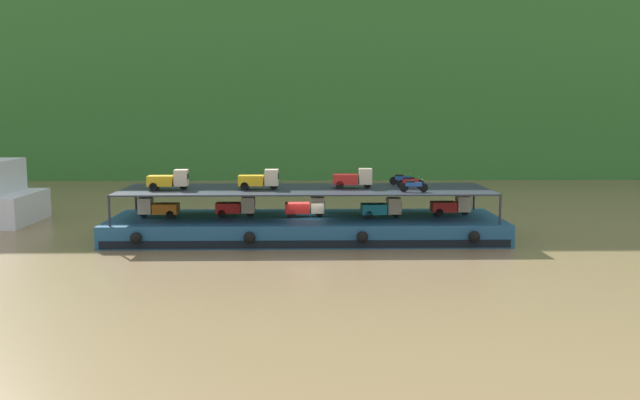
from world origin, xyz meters
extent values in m
plane|color=olive|center=(0.00, 0.00, 0.00)|extent=(400.00, 400.00, 0.00)
cube|color=#33702D|center=(0.00, 55.05, 21.41)|extent=(145.62, 29.65, 42.82)
cube|color=navy|center=(0.00, 0.00, 0.75)|extent=(27.01, 8.02, 1.50)
cube|color=black|center=(0.00, -4.03, 0.35)|extent=(26.47, 0.06, 0.50)
sphere|color=black|center=(-10.80, -4.23, 0.85)|extent=(0.75, 0.75, 0.75)
sphere|color=black|center=(-3.60, -4.23, 0.85)|extent=(0.75, 0.75, 0.75)
sphere|color=black|center=(3.60, -4.23, 0.85)|extent=(0.75, 0.75, 0.75)
sphere|color=black|center=(10.80, -4.23, 0.85)|extent=(0.75, 0.75, 0.75)
cylinder|color=#232833|center=(12.62, 3.53, 2.50)|extent=(0.16, 0.16, 2.00)
cylinder|color=#232833|center=(12.62, -3.53, 2.50)|extent=(0.16, 0.16, 2.00)
cylinder|color=#232833|center=(-12.62, 3.53, 2.50)|extent=(0.16, 0.16, 2.00)
cylinder|color=#232833|center=(-12.62, -3.53, 2.50)|extent=(0.16, 0.16, 2.00)
cube|color=#232833|center=(0.00, 0.00, 3.45)|extent=(25.41, 7.22, 0.10)
cube|color=orange|center=(-9.72, 0.04, 2.13)|extent=(1.73, 1.24, 0.70)
cube|color=beige|center=(-11.12, 0.08, 2.33)|extent=(0.92, 1.02, 1.10)
cube|color=#19232D|center=(-11.59, 0.09, 2.44)|extent=(0.06, 0.85, 0.38)
cylinder|color=black|center=(-11.27, 0.08, 1.78)|extent=(0.56, 0.15, 0.56)
cylinder|color=black|center=(-9.30, 0.56, 1.78)|extent=(0.56, 0.15, 0.56)
cylinder|color=black|center=(-9.33, -0.50, 1.78)|extent=(0.56, 0.15, 0.56)
cube|color=red|center=(-5.43, 0.36, 2.13)|extent=(1.71, 1.22, 0.70)
cube|color=beige|center=(-4.03, 0.37, 2.33)|extent=(0.91, 1.01, 1.10)
cube|color=#19232D|center=(-3.56, 0.38, 2.44)|extent=(0.05, 0.85, 0.38)
cylinder|color=black|center=(-3.88, 0.38, 1.78)|extent=(0.56, 0.15, 0.56)
cylinder|color=black|center=(-5.82, -0.17, 1.78)|extent=(0.56, 0.15, 0.56)
cylinder|color=black|center=(-5.83, 0.89, 1.78)|extent=(0.56, 0.15, 0.56)
cube|color=red|center=(-0.59, 0.16, 2.13)|extent=(1.73, 1.24, 0.70)
cube|color=beige|center=(0.81, 0.19, 2.33)|extent=(0.92, 1.02, 1.10)
cube|color=#19232D|center=(1.28, 0.20, 2.44)|extent=(0.06, 0.85, 0.38)
cylinder|color=black|center=(0.96, 0.19, 1.78)|extent=(0.56, 0.15, 0.56)
cylinder|color=black|center=(-0.98, -0.38, 1.78)|extent=(0.56, 0.15, 0.56)
cylinder|color=black|center=(-1.01, 0.68, 1.78)|extent=(0.56, 0.15, 0.56)
cube|color=teal|center=(4.70, -0.42, 2.13)|extent=(1.77, 1.30, 0.70)
cube|color=#C6B793|center=(6.09, -0.34, 2.33)|extent=(0.96, 1.05, 1.10)
cube|color=#19232D|center=(6.56, -0.31, 2.44)|extent=(0.09, 0.85, 0.38)
cylinder|color=black|center=(6.24, -0.33, 1.78)|extent=(0.57, 0.17, 0.56)
cylinder|color=black|center=(4.33, -0.97, 1.78)|extent=(0.57, 0.17, 0.56)
cylinder|color=black|center=(4.27, 0.08, 1.78)|extent=(0.57, 0.17, 0.56)
cube|color=red|center=(9.74, 0.56, 2.13)|extent=(1.73, 1.24, 0.70)
cube|color=beige|center=(11.14, 0.59, 2.33)|extent=(0.92, 1.02, 1.10)
cube|color=#19232D|center=(11.61, 0.60, 2.44)|extent=(0.06, 0.85, 0.38)
cylinder|color=black|center=(11.29, 0.59, 1.78)|extent=(0.56, 0.15, 0.56)
cylinder|color=black|center=(9.35, 0.02, 1.78)|extent=(0.56, 0.15, 0.56)
cylinder|color=black|center=(9.32, 1.08, 1.78)|extent=(0.56, 0.15, 0.56)
cube|color=gold|center=(-9.90, -0.55, 4.13)|extent=(1.73, 1.24, 0.70)
cube|color=beige|center=(-8.50, -0.52, 4.33)|extent=(0.92, 1.02, 1.10)
cube|color=#19232D|center=(-8.03, -0.51, 4.44)|extent=(0.06, 0.85, 0.38)
cylinder|color=black|center=(-8.35, -0.51, 3.78)|extent=(0.56, 0.15, 0.56)
cylinder|color=black|center=(-10.29, -1.09, 3.78)|extent=(0.56, 0.15, 0.56)
cylinder|color=black|center=(-10.31, -0.03, 3.78)|extent=(0.56, 0.15, 0.56)
cube|color=gold|center=(-3.74, -0.40, 4.13)|extent=(1.74, 1.26, 0.70)
cube|color=beige|center=(-2.34, -0.45, 4.33)|extent=(0.93, 1.03, 1.10)
cube|color=#19232D|center=(-1.87, -0.47, 4.44)|extent=(0.07, 0.85, 0.38)
cylinder|color=black|center=(-2.19, -0.46, 3.78)|extent=(0.56, 0.16, 0.56)
cylinder|color=black|center=(-4.16, -0.92, 3.78)|extent=(0.56, 0.16, 0.56)
cylinder|color=black|center=(-4.12, 0.14, 3.78)|extent=(0.56, 0.16, 0.56)
cube|color=red|center=(2.75, 0.24, 4.13)|extent=(1.72, 1.24, 0.70)
cube|color=beige|center=(4.15, 0.21, 4.33)|extent=(0.92, 1.02, 1.10)
cube|color=#19232D|center=(4.62, 0.20, 4.44)|extent=(0.06, 0.85, 0.38)
cylinder|color=black|center=(4.30, 0.21, 3.78)|extent=(0.56, 0.15, 0.56)
cylinder|color=black|center=(2.34, -0.28, 3.78)|extent=(0.56, 0.15, 0.56)
cylinder|color=black|center=(2.36, 0.78, 3.78)|extent=(0.56, 0.15, 0.56)
cylinder|color=black|center=(7.82, -2.26, 3.80)|extent=(0.61, 0.19, 0.60)
cylinder|color=black|center=(6.53, -2.07, 3.80)|extent=(0.61, 0.19, 0.60)
cube|color=#1E4C99|center=(7.17, -2.16, 4.02)|extent=(1.12, 0.36, 0.28)
cube|color=black|center=(6.93, -2.13, 4.20)|extent=(0.62, 0.29, 0.12)
cylinder|color=#B2B2B7|center=(7.72, -2.25, 4.35)|extent=(0.12, 0.55, 0.04)
cylinder|color=black|center=(7.94, -0.09, 3.80)|extent=(0.61, 0.18, 0.60)
cylinder|color=black|center=(6.65, 0.09, 3.80)|extent=(0.61, 0.18, 0.60)
cube|color=#B21919|center=(7.30, 0.00, 4.02)|extent=(1.12, 0.35, 0.28)
cube|color=black|center=(7.05, 0.03, 4.20)|extent=(0.62, 0.28, 0.12)
cylinder|color=#B2B2B7|center=(7.84, -0.07, 4.35)|extent=(0.11, 0.55, 0.04)
cylinder|color=black|center=(7.70, 2.08, 3.80)|extent=(0.61, 0.18, 0.60)
cylinder|color=black|center=(6.41, 2.25, 3.80)|extent=(0.61, 0.18, 0.60)
cube|color=#1E4C99|center=(7.05, 2.16, 4.02)|extent=(1.12, 0.35, 0.28)
cube|color=black|center=(6.80, 2.20, 4.20)|extent=(0.62, 0.28, 0.12)
cylinder|color=#B2B2B7|center=(7.60, 2.09, 4.35)|extent=(0.11, 0.55, 0.04)
camera|label=1|loc=(-0.08, -47.70, 8.90)|focal=38.87mm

